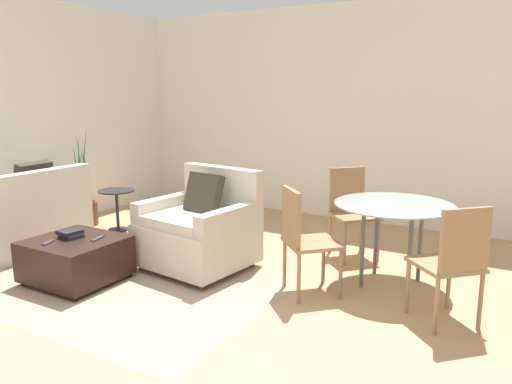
# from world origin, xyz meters

# --- Properties ---
(ground_plane) EXTENTS (20.00, 20.00, 0.00)m
(ground_plane) POSITION_xyz_m (0.00, 0.00, 0.00)
(ground_plane) COLOR tan
(wall_back) EXTENTS (12.00, 0.06, 2.75)m
(wall_back) POSITION_xyz_m (0.00, 3.99, 1.38)
(wall_back) COLOR white
(wall_back) RESTS_ON ground_plane
(wall_left) EXTENTS (0.06, 12.00, 2.75)m
(wall_left) POSITION_xyz_m (-3.10, 1.50, 1.38)
(wall_left) COLOR white
(wall_left) RESTS_ON ground_plane
(area_rug) EXTENTS (2.80, 1.90, 0.01)m
(area_rug) POSITION_xyz_m (-0.90, 0.76, 0.00)
(area_rug) COLOR gray
(area_rug) RESTS_ON ground_plane
(couch) EXTENTS (0.90, 1.71, 0.93)m
(couch) POSITION_xyz_m (-2.53, 0.79, 0.31)
(couch) COLOR beige
(couch) RESTS_ON ground_plane
(armchair) EXTENTS (1.04, 0.98, 0.94)m
(armchair) POSITION_xyz_m (-0.53, 1.50, 0.37)
(armchair) COLOR beige
(armchair) RESTS_ON ground_plane
(ottoman) EXTENTS (0.76, 0.72, 0.39)m
(ottoman) POSITION_xyz_m (-1.27, 0.65, 0.21)
(ottoman) COLOR black
(ottoman) RESTS_ON ground_plane
(book_stack) EXTENTS (0.21, 0.19, 0.07)m
(book_stack) POSITION_xyz_m (-1.34, 0.67, 0.42)
(book_stack) COLOR black
(book_stack) RESTS_ON ottoman
(tv_remote_primary) EXTENTS (0.08, 0.14, 0.01)m
(tv_remote_primary) POSITION_xyz_m (-1.37, 0.46, 0.39)
(tv_remote_primary) COLOR #333338
(tv_remote_primary) RESTS_ON ottoman
(tv_remote_secondary) EXTENTS (0.07, 0.15, 0.01)m
(tv_remote_secondary) POSITION_xyz_m (-1.09, 0.76, 0.39)
(tv_remote_secondary) COLOR #333338
(tv_remote_secondary) RESTS_ON ottoman
(potted_plant) EXTENTS (0.33, 0.33, 1.24)m
(potted_plant) POSITION_xyz_m (-2.71, 2.01, 0.28)
(potted_plant) COLOR brown
(potted_plant) RESTS_ON ground_plane
(side_table) EXTENTS (0.43, 0.43, 0.50)m
(side_table) POSITION_xyz_m (-2.16, 2.04, 0.35)
(side_table) COLOR black
(side_table) RESTS_ON ground_plane
(dining_table) EXTENTS (1.02, 1.02, 0.72)m
(dining_table) POSITION_xyz_m (1.18, 1.99, 0.64)
(dining_table) COLOR #8C9E99
(dining_table) RESTS_ON ground_plane
(dining_chair_near_left) EXTENTS (0.59, 0.59, 0.90)m
(dining_chair_near_left) POSITION_xyz_m (0.59, 1.40, 0.52)
(dining_chair_near_left) COLOR #93704C
(dining_chair_near_left) RESTS_ON ground_plane
(dining_chair_near_right) EXTENTS (0.59, 0.59, 0.90)m
(dining_chair_near_right) POSITION_xyz_m (1.76, 1.40, 0.52)
(dining_chair_near_right) COLOR #93704C
(dining_chair_near_right) RESTS_ON ground_plane
(dining_chair_far_left) EXTENTS (0.59, 0.59, 0.90)m
(dining_chair_far_left) POSITION_xyz_m (0.59, 2.57, 0.52)
(dining_chair_far_left) COLOR #93704C
(dining_chair_far_left) RESTS_ON ground_plane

